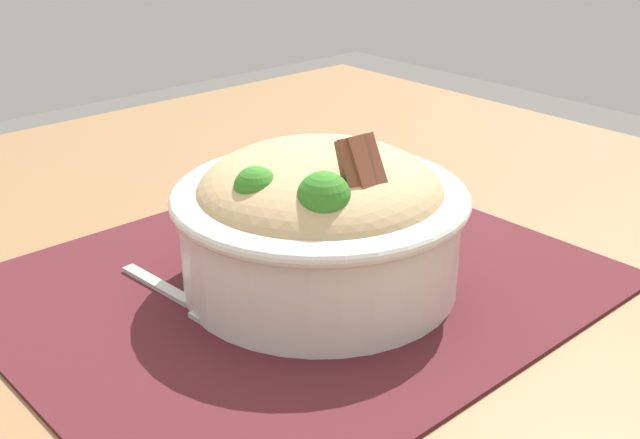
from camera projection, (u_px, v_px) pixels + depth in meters
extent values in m
cube|color=olive|center=(282.00, 296.00, 0.59)|extent=(1.01, 0.95, 0.03)
cylinder|color=brown|center=(338.00, 309.00, 1.29)|extent=(0.04, 0.04, 0.70)
cube|color=#47191E|center=(293.00, 284.00, 0.57)|extent=(0.41, 0.35, 0.00)
cylinder|color=silver|center=(320.00, 237.00, 0.55)|extent=(0.19, 0.19, 0.07)
torus|color=silver|center=(320.00, 196.00, 0.54)|extent=(0.20, 0.20, 0.01)
ellipsoid|color=tan|center=(320.00, 195.00, 0.54)|extent=(0.23, 0.23, 0.07)
sphere|color=#327723|center=(256.00, 188.00, 0.50)|extent=(0.03, 0.03, 0.03)
sphere|color=#327723|center=(324.00, 198.00, 0.48)|extent=(0.03, 0.03, 0.03)
cylinder|color=orange|center=(344.00, 185.00, 0.51)|extent=(0.01, 0.03, 0.01)
cylinder|color=orange|center=(273.00, 183.00, 0.51)|extent=(0.03, 0.02, 0.01)
cube|color=brown|center=(354.00, 180.00, 0.48)|extent=(0.03, 0.04, 0.05)
cube|color=brown|center=(369.00, 176.00, 0.49)|extent=(0.02, 0.03, 0.05)
cube|color=#BBBBBB|center=(158.00, 284.00, 0.56)|extent=(0.01, 0.07, 0.00)
cube|color=#BBBBBB|center=(195.00, 306.00, 0.53)|extent=(0.01, 0.01, 0.00)
cube|color=#BBBBBB|center=(213.00, 316.00, 0.52)|extent=(0.02, 0.03, 0.00)
cube|color=#BBBBBB|center=(227.00, 335.00, 0.50)|extent=(0.00, 0.02, 0.00)
cube|color=#BBBBBB|center=(235.00, 332.00, 0.50)|extent=(0.00, 0.02, 0.00)
cube|color=#BBBBBB|center=(242.00, 328.00, 0.51)|extent=(0.00, 0.02, 0.00)
cube|color=#BBBBBB|center=(249.00, 324.00, 0.51)|extent=(0.00, 0.02, 0.00)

